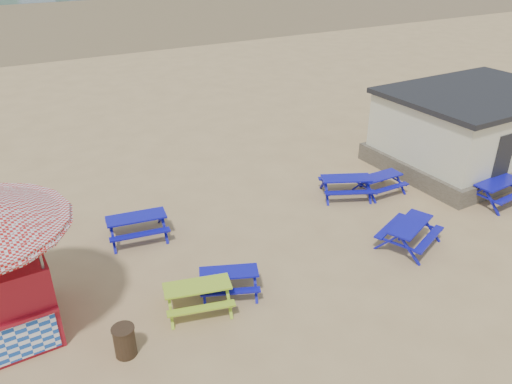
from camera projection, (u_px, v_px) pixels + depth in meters
ground at (270, 241)px, 15.93m from camera, size 400.00×400.00×0.00m
wet_sand at (22, 19)px, 58.13m from camera, size 400.00×400.00×0.00m
picnic_table_blue_a at (137, 227)px, 15.94m from camera, size 2.08×1.79×0.78m
picnic_table_blue_b at (346, 187)px, 18.50m from camera, size 2.27×2.10×0.76m
picnic_table_blue_c at (380, 184)px, 18.80m from camera, size 1.69×1.37×0.70m
picnic_table_blue_d at (229, 281)px, 13.53m from camera, size 1.95×1.79×0.66m
picnic_table_blue_e at (409, 234)px, 15.54m from camera, size 2.30×2.09×0.79m
picnic_table_blue_f at (496, 192)px, 18.12m from camera, size 1.99×1.65×0.80m
picnic_table_yellow at (198, 296)px, 12.92m from camera, size 2.02×1.79×0.72m
litter_bin at (125, 341)px, 11.45m from camera, size 0.54×0.54×0.79m
amenity_block at (473, 128)px, 20.68m from camera, size 7.40×5.40×3.15m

